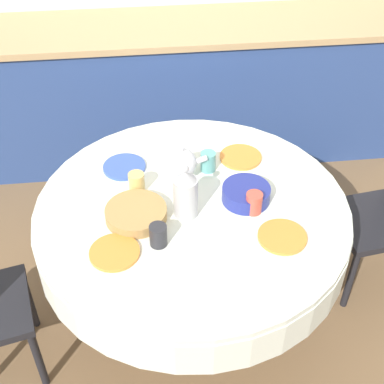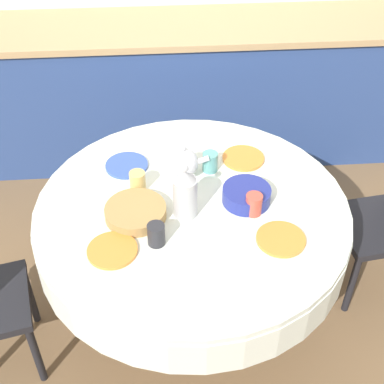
{
  "view_description": "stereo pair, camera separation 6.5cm",
  "coord_description": "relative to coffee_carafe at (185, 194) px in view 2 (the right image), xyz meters",
  "views": [
    {
      "loc": [
        -0.2,
        -1.76,
        2.33
      ],
      "look_at": [
        0.0,
        0.0,
        0.82
      ],
      "focal_mm": 50.0,
      "sensor_mm": 36.0,
      "label": 1
    },
    {
      "loc": [
        -0.13,
        -1.76,
        2.33
      ],
      "look_at": [
        0.0,
        0.0,
        0.82
      ],
      "focal_mm": 50.0,
      "sensor_mm": 36.0,
      "label": 2
    }
  ],
  "objects": [
    {
      "name": "ground_plane",
      "position": [
        0.03,
        0.05,
        -0.85
      ],
      "size": [
        12.0,
        12.0,
        0.0
      ],
      "primitive_type": "plane",
      "color": "brown"
    },
    {
      "name": "kitchen_counter",
      "position": [
        0.03,
        1.52,
        -0.38
      ],
      "size": [
        3.24,
        0.64,
        0.95
      ],
      "color": "#2D4784",
      "rests_on": "ground_plane"
    },
    {
      "name": "dining_table",
      "position": [
        0.03,
        0.05,
        -0.24
      ],
      "size": [
        1.42,
        1.42,
        0.74
      ],
      "color": "tan",
      "rests_on": "ground_plane"
    },
    {
      "name": "plate_near_left",
      "position": [
        -0.31,
        -0.2,
        -0.11
      ],
      "size": [
        0.21,
        0.21,
        0.01
      ],
      "primitive_type": "cylinder",
      "color": "orange",
      "rests_on": "dining_table"
    },
    {
      "name": "cup_near_left",
      "position": [
        -0.13,
        -0.17,
        -0.07
      ],
      "size": [
        0.07,
        0.07,
        0.1
      ],
      "primitive_type": "cylinder",
      "color": "#28282D",
      "rests_on": "dining_table"
    },
    {
      "name": "plate_near_right",
      "position": [
        0.38,
        -0.19,
        -0.11
      ],
      "size": [
        0.21,
        0.21,
        0.01
      ],
      "primitive_type": "cylinder",
      "color": "orange",
      "rests_on": "dining_table"
    },
    {
      "name": "cup_near_right",
      "position": [
        0.3,
        -0.02,
        -0.07
      ],
      "size": [
        0.07,
        0.07,
        0.1
      ],
      "primitive_type": "cylinder",
      "color": "#CC4C3D",
      "rests_on": "dining_table"
    },
    {
      "name": "plate_far_left",
      "position": [
        -0.26,
        0.36,
        -0.11
      ],
      "size": [
        0.21,
        0.21,
        0.01
      ],
      "primitive_type": "cylinder",
      "color": "#3856AD",
      "rests_on": "dining_table"
    },
    {
      "name": "cup_far_left",
      "position": [
        -0.21,
        0.18,
        -0.07
      ],
      "size": [
        0.07,
        0.07,
        0.1
      ],
      "primitive_type": "cylinder",
      "color": "#DBB766",
      "rests_on": "dining_table"
    },
    {
      "name": "plate_far_right",
      "position": [
        0.31,
        0.37,
        -0.11
      ],
      "size": [
        0.21,
        0.21,
        0.01
      ],
      "primitive_type": "cylinder",
      "color": "orange",
      "rests_on": "dining_table"
    },
    {
      "name": "cup_far_right",
      "position": [
        0.14,
        0.3,
        -0.07
      ],
      "size": [
        0.07,
        0.07,
        0.1
      ],
      "primitive_type": "cylinder",
      "color": "#5BA39E",
      "rests_on": "dining_table"
    },
    {
      "name": "coffee_carafe",
      "position": [
        0.0,
        0.0,
        0.0
      ],
      "size": [
        0.11,
        0.11,
        0.27
      ],
      "color": "#B2B2B7",
      "rests_on": "dining_table"
    },
    {
      "name": "teapot",
      "position": [
        0.01,
        0.26,
        -0.03
      ],
      "size": [
        0.2,
        0.14,
        0.18
      ],
      "color": "white",
      "rests_on": "dining_table"
    },
    {
      "name": "bread_basket",
      "position": [
        -0.22,
        -0.0,
        -0.09
      ],
      "size": [
        0.27,
        0.27,
        0.05
      ],
      "primitive_type": "cylinder",
      "color": "#AD844C",
      "rests_on": "dining_table"
    },
    {
      "name": "fruit_bowl",
      "position": [
        0.28,
        0.06,
        -0.08
      ],
      "size": [
        0.22,
        0.22,
        0.07
      ],
      "primitive_type": "cylinder",
      "color": "navy",
      "rests_on": "dining_table"
    }
  ]
}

